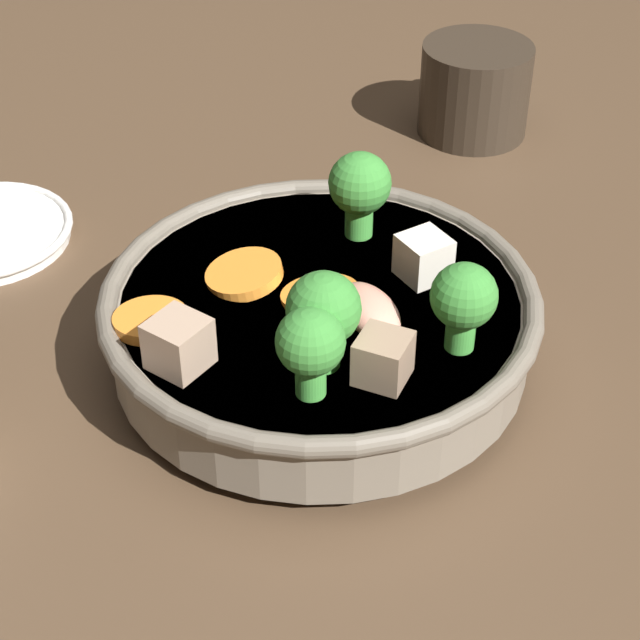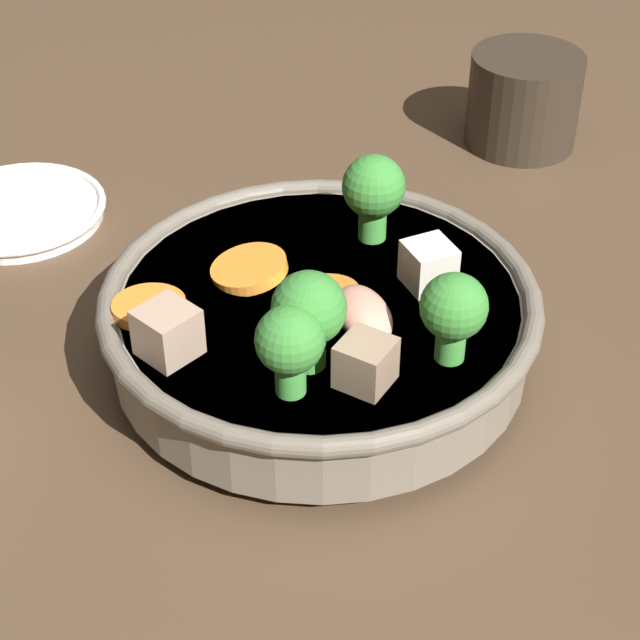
{
  "view_description": "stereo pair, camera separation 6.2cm",
  "coord_description": "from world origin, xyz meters",
  "views": [
    {
      "loc": [
        -0.49,
        -0.03,
        0.42
      ],
      "look_at": [
        0.0,
        0.0,
        0.03
      ],
      "focal_mm": 60.0,
      "sensor_mm": 36.0,
      "label": 1
    },
    {
      "loc": [
        -0.49,
        -0.09,
        0.42
      ],
      "look_at": [
        0.0,
        0.0,
        0.03
      ],
      "focal_mm": 60.0,
      "sensor_mm": 36.0,
      "label": 2
    }
  ],
  "objects": [
    {
      "name": "dark_mug",
      "position": [
        0.31,
        -0.11,
        0.04
      ],
      "size": [
        0.11,
        0.09,
        0.07
      ],
      "color": "#33281E",
      "rests_on": "ground_plane"
    },
    {
      "name": "stirfry_bowl",
      "position": [
        -0.0,
        -0.0,
        0.04
      ],
      "size": [
        0.26,
        0.26,
        0.11
      ],
      "color": "slate",
      "rests_on": "ground_plane"
    },
    {
      "name": "ground_plane",
      "position": [
        0.0,
        0.0,
        0.0
      ],
      "size": [
        3.0,
        3.0,
        0.0
      ],
      "primitive_type": "plane",
      "color": "#4C3826"
    },
    {
      "name": "side_saucer",
      "position": [
        0.12,
        0.24,
        0.01
      ],
      "size": [
        0.12,
        0.12,
        0.01
      ],
      "color": "white",
      "rests_on": "ground_plane"
    }
  ]
}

